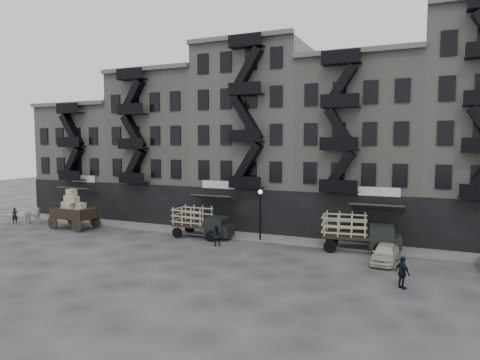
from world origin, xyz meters
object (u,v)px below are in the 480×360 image
at_px(wagon, 73,206).
at_px(stake_truck_east, 358,230).
at_px(horse, 32,215).
at_px(pedestrian_west, 15,216).
at_px(pedestrian_mid, 216,236).
at_px(car_east, 385,253).
at_px(stake_truck_west, 201,220).
at_px(policeman, 402,273).

height_order(wagon, stake_truck_east, wagon).
distance_m(horse, pedestrian_west, 1.87).
bearing_deg(pedestrian_west, horse, -27.52).
height_order(horse, stake_truck_east, stake_truck_east).
xyz_separation_m(horse, pedestrian_mid, (20.98, -0.70, -0.10)).
height_order(stake_truck_east, pedestrian_west, stake_truck_east).
bearing_deg(horse, car_east, -101.33).
distance_m(pedestrian_west, pedestrian_mid, 22.77).
distance_m(stake_truck_west, policeman, 17.83).
height_order(pedestrian_west, policeman, policeman).
distance_m(stake_truck_west, car_east, 15.25).
bearing_deg(stake_truck_east, horse, 176.08).
xyz_separation_m(car_east, pedestrian_mid, (-12.67, -0.21, 0.14)).
bearing_deg(pedestrian_mid, pedestrian_west, -32.62).
distance_m(wagon, pedestrian_mid, 15.51).
height_order(car_east, pedestrian_mid, pedestrian_mid).
relative_size(wagon, policeman, 2.50).
distance_m(pedestrian_mid, policeman, 14.80).
distance_m(horse, wagon, 5.67).
xyz_separation_m(stake_truck_west, car_east, (15.11, -1.87, -0.83)).
xyz_separation_m(wagon, stake_truck_east, (25.94, 2.19, -0.52)).
bearing_deg(policeman, pedestrian_mid, 25.98).
bearing_deg(stake_truck_west, wagon, -171.94).
bearing_deg(horse, stake_truck_east, -96.75).
xyz_separation_m(stake_truck_west, pedestrian_west, (-20.32, -1.92, -0.71)).
bearing_deg(stake_truck_east, car_east, -57.34).
relative_size(pedestrian_west, pedestrian_mid, 0.97).
xyz_separation_m(wagon, stake_truck_west, (12.99, 1.51, -0.63)).
distance_m(car_east, pedestrian_mid, 12.67).
relative_size(stake_truck_east, pedestrian_mid, 3.64).
bearing_deg(car_east, horse, -177.27).
relative_size(horse, policeman, 1.18).
bearing_deg(wagon, policeman, -7.33).
bearing_deg(wagon, stake_truck_west, 9.54).
relative_size(wagon, pedestrian_west, 2.89).
bearing_deg(policeman, car_east, -30.13).
xyz_separation_m(horse, stake_truck_east, (31.48, 2.07, 0.71)).
bearing_deg(pedestrian_mid, horse, -34.12).
height_order(horse, pedestrian_west, horse).
distance_m(stake_truck_west, pedestrian_west, 20.42).
height_order(car_east, policeman, policeman).
bearing_deg(car_east, pedestrian_west, -176.36).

